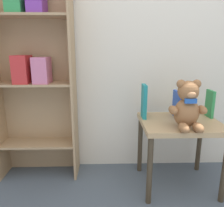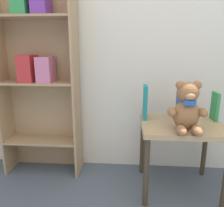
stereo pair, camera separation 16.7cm
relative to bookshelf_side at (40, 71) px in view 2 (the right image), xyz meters
The scene contains 7 objects.
wall_back 1.04m from the bookshelf_side, ahead, with size 4.80×0.06×2.50m.
bookshelf_side is the anchor object (origin of this frame).
display_table 1.25m from the bookshelf_side, 11.32° to the right, with size 0.59×0.50×0.55m.
teddy_bear 1.22m from the bookshelf_side, 17.98° to the right, with size 0.26×0.24×0.34m.
book_standing_teal 0.92m from the bookshelf_side, ahead, with size 0.03×0.13×0.27m, color teal.
book_standing_blue 1.18m from the bookshelf_side, ahead, with size 0.02×0.15×0.21m, color #2D51B7.
book_standing_green 1.45m from the bookshelf_side, ahead, with size 0.02×0.12×0.22m, color #33934C.
Camera 2 is at (-0.22, -0.42, 1.08)m, focal length 35.00 mm.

